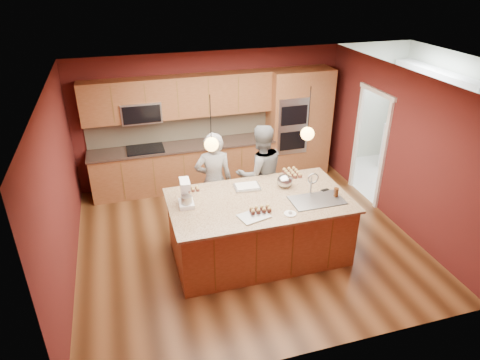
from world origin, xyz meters
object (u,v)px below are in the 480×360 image
object	(u,v)px
stand_mixer	(186,195)
person_right	(260,174)
island	(260,227)
person_left	(214,181)
mixing_bowl	(285,181)

from	to	relation	value
stand_mixer	person_right	bearing A→B (deg)	34.46
island	person_left	bearing A→B (deg)	115.72
stand_mixer	person_left	bearing A→B (deg)	58.09
island	person_right	distance (m)	1.15
person_right	stand_mixer	size ratio (longest dim) A/B	4.43
person_left	stand_mixer	xyz separation A→B (m)	(-0.62, -0.88, 0.30)
stand_mixer	mixing_bowl	distance (m)	1.63
island	stand_mixer	xyz separation A→B (m)	(-1.12, 0.15, 0.67)
person_left	person_right	xyz separation A→B (m)	(0.84, 0.00, 0.02)
stand_mixer	island	bearing A→B (deg)	-3.99
person_right	island	bearing A→B (deg)	68.87
island	person_left	xyz separation A→B (m)	(-0.49, 1.02, 0.37)
person_left	person_right	size ratio (longest dim) A/B	0.98
island	mixing_bowl	world-z (taller)	island
stand_mixer	mixing_bowl	world-z (taller)	stand_mixer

